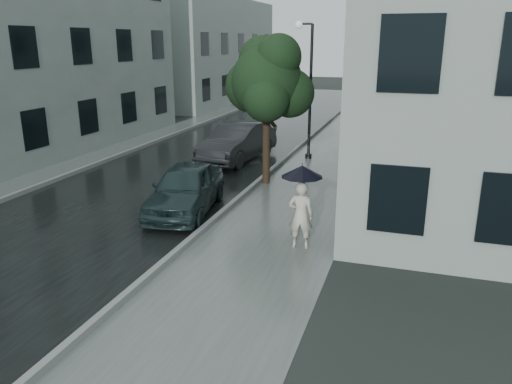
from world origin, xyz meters
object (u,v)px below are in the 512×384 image
(street_tree, at_px, (267,81))
(car_far, at_px, (238,142))
(pedestrian, at_px, (301,215))
(lamp_post, at_px, (307,83))
(car_near, at_px, (186,188))

(street_tree, height_order, car_far, street_tree)
(street_tree, distance_m, car_far, 4.54)
(pedestrian, relative_size, lamp_post, 0.30)
(street_tree, distance_m, car_near, 4.88)
(lamp_post, distance_m, car_near, 8.46)
(car_near, height_order, car_far, car_far)
(street_tree, relative_size, car_near, 1.23)
(pedestrian, xyz_separation_m, street_tree, (-2.43, 5.33, 2.71))
(car_near, xyz_separation_m, car_far, (-0.78, 6.62, 0.07))
(street_tree, bearing_deg, lamp_post, 83.52)
(pedestrian, xyz_separation_m, car_far, (-4.58, 8.22, -0.06))
(street_tree, xyz_separation_m, car_far, (-2.15, 2.89, -2.77))
(street_tree, xyz_separation_m, lamp_post, (0.47, 4.15, -0.37))
(lamp_post, bearing_deg, street_tree, -98.72)
(street_tree, xyz_separation_m, car_near, (-1.37, -3.72, -2.84))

